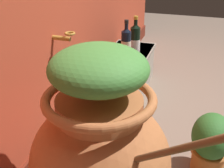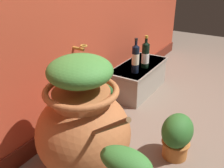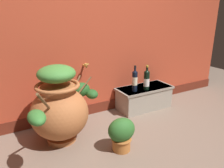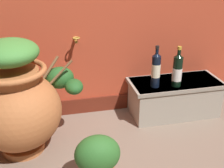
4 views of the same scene
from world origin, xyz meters
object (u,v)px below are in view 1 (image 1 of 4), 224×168
wine_bottle_left (126,46)px  potted_shrub (211,142)px  terracotta_urn (101,147)px  wine_bottle_middle (135,41)px

wine_bottle_left → potted_shrub: wine_bottle_left is taller
terracotta_urn → wine_bottle_left: 1.04m
wine_bottle_left → wine_bottle_middle: (0.17, -0.02, -0.01)m
terracotta_urn → wine_bottle_left: size_ratio=2.53×
terracotta_urn → wine_bottle_left: (1.02, 0.18, 0.08)m
wine_bottle_left → terracotta_urn: bearing=-170.0°
wine_bottle_left → wine_bottle_middle: size_ratio=1.03×
wine_bottle_middle → potted_shrub: 0.99m
wine_bottle_middle → wine_bottle_left: bearing=171.9°
terracotta_urn → potted_shrub: bearing=-44.8°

